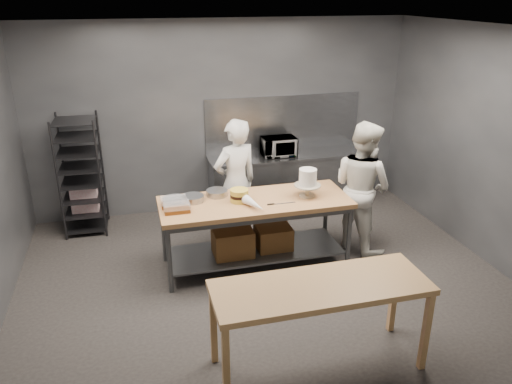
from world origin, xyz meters
TOP-DOWN VIEW (x-y plane):
  - ground at (0.00, 0.00)m, footprint 6.00×6.00m
  - back_wall at (0.00, 2.50)m, footprint 6.00×0.04m
  - work_table at (-0.04, 0.44)m, footprint 2.40×0.90m
  - near_counter at (0.08, -1.56)m, footprint 2.00×0.70m
  - back_counter at (1.00, 2.18)m, footprint 2.60×0.60m
  - splashback_panel at (1.00, 2.48)m, footprint 2.60×0.02m
  - speed_rack at (-2.20, 2.10)m, footprint 0.62×0.67m
  - chef_behind at (-0.11, 1.13)m, footprint 0.76×0.62m
  - chef_right at (1.52, 0.57)m, footprint 0.97×1.08m
  - microwave at (0.83, 2.18)m, footprint 0.54×0.37m
  - frosted_cake_stand at (0.67, 0.40)m, footprint 0.34×0.34m
  - layer_cake at (-0.21, 0.46)m, footprint 0.23×0.23m
  - cake_pans at (-0.75, 0.64)m, footprint 0.84×0.41m
  - piping_bag at (-0.09, 0.18)m, footprint 0.24×0.40m
  - offset_spatula at (0.23, 0.25)m, footprint 0.36×0.02m
  - pastry_clamshells at (-1.01, 0.43)m, footprint 0.33×0.38m

SIDE VIEW (x-z plane):
  - ground at x=0.00m, z-range 0.00..0.00m
  - back_counter at x=1.00m, z-range 0.00..0.90m
  - work_table at x=-0.04m, z-range 0.11..1.03m
  - near_counter at x=0.08m, z-range 0.36..1.26m
  - speed_rack at x=-2.20m, z-range -0.02..1.73m
  - chef_right at x=1.52m, z-range 0.00..1.81m
  - chef_behind at x=-0.11m, z-range 0.00..1.81m
  - offset_spatula at x=0.23m, z-range 0.92..0.93m
  - cake_pans at x=-0.75m, z-range 0.92..0.99m
  - pastry_clamshells at x=-1.01m, z-range 0.92..1.03m
  - piping_bag at x=-0.09m, z-range 0.92..1.04m
  - layer_cake at x=-0.21m, z-range 0.92..1.08m
  - microwave at x=0.83m, z-range 0.90..1.20m
  - frosted_cake_stand at x=0.67m, z-range 0.96..1.33m
  - splashback_panel at x=1.00m, z-range 0.90..1.80m
  - back_wall at x=0.00m, z-range 0.00..3.00m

